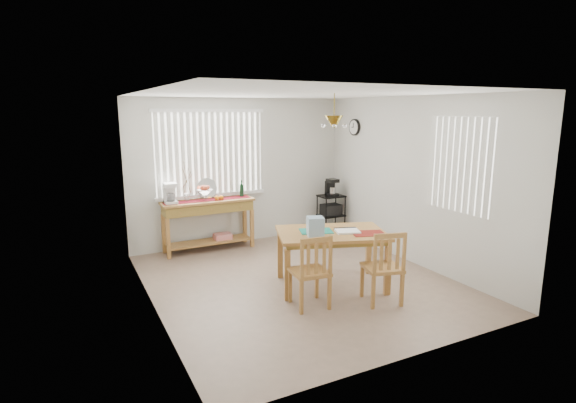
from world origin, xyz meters
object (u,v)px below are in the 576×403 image
cart_items (331,188)px  chair_right (384,268)px  chair_left (311,272)px  sideboard (209,213)px  dining_table (332,238)px  wire_cart (331,211)px

cart_items → chair_right: cart_items is taller
chair_left → sideboard: bearing=98.2°
dining_table → chair_left: chair_left is taller
dining_table → chair_right: bearing=-70.5°
sideboard → chair_right: (1.28, -3.12, -0.20)m
dining_table → sideboard: bearing=113.1°
sideboard → wire_cart: size_ratio=2.00×
cart_items → chair_right: bearing=-110.4°
sideboard → chair_left: chair_left is taller
sideboard → cart_items: size_ratio=4.85×
wire_cart → chair_left: 3.32m
cart_items → wire_cart: bearing=-90.0°
dining_table → chair_right: (0.28, -0.78, -0.22)m
wire_cart → cart_items: 0.46m
sideboard → chair_right: size_ratio=1.65×
chair_left → chair_right: size_ratio=0.98×
sideboard → cart_items: bearing=-3.4°
sideboard → chair_left: (0.41, -2.82, -0.21)m
sideboard → cart_items: 2.40m
sideboard → dining_table: 2.55m
cart_items → chair_right: size_ratio=0.34×
sideboard → dining_table: (1.00, -2.34, 0.02)m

